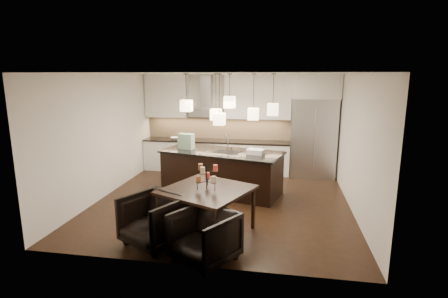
% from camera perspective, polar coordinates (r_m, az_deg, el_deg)
% --- Properties ---
extents(floor, '(5.50, 5.50, 0.02)m').
position_cam_1_polar(floor, '(7.91, -0.25, -8.55)').
color(floor, black).
rests_on(floor, ground).
extents(ceiling, '(5.50, 5.50, 0.02)m').
position_cam_1_polar(ceiling, '(7.41, -0.27, 12.33)').
color(ceiling, white).
rests_on(ceiling, wall_back).
extents(wall_back, '(5.50, 0.02, 2.80)m').
position_cam_1_polar(wall_back, '(10.23, 2.46, 4.31)').
color(wall_back, silver).
rests_on(wall_back, ground).
extents(wall_front, '(5.50, 0.02, 2.80)m').
position_cam_1_polar(wall_front, '(4.91, -5.92, -4.22)').
color(wall_front, silver).
rests_on(wall_front, ground).
extents(wall_left, '(0.02, 5.50, 2.80)m').
position_cam_1_polar(wall_left, '(8.46, -19.01, 2.04)').
color(wall_left, silver).
rests_on(wall_left, ground).
extents(wall_right, '(0.02, 5.50, 2.80)m').
position_cam_1_polar(wall_right, '(7.56, 20.80, 0.80)').
color(wall_right, silver).
rests_on(wall_right, ground).
extents(refrigerator, '(1.20, 0.72, 2.15)m').
position_cam_1_polar(refrigerator, '(9.85, 14.35, 1.73)').
color(refrigerator, '#B7B7BA').
rests_on(refrigerator, floor).
extents(fridge_panel, '(1.26, 0.72, 0.65)m').
position_cam_1_polar(fridge_panel, '(9.71, 14.78, 9.89)').
color(fridge_panel, silver).
rests_on(fridge_panel, refrigerator).
extents(lower_cabinets, '(4.21, 0.62, 0.88)m').
position_cam_1_polar(lower_cabinets, '(10.18, -1.32, -1.22)').
color(lower_cabinets, silver).
rests_on(lower_cabinets, floor).
extents(countertop, '(4.21, 0.66, 0.04)m').
position_cam_1_polar(countertop, '(10.09, -1.34, 1.33)').
color(countertop, black).
rests_on(countertop, lower_cabinets).
extents(backsplash, '(4.21, 0.02, 0.63)m').
position_cam_1_polar(backsplash, '(10.32, -1.02, 3.46)').
color(backsplash, tan).
rests_on(backsplash, countertop).
extents(upper_cab_left, '(1.25, 0.35, 1.25)m').
position_cam_1_polar(upper_cab_left, '(10.45, -9.28, 8.60)').
color(upper_cab_left, silver).
rests_on(upper_cab_left, wall_back).
extents(upper_cab_right, '(1.85, 0.35, 1.25)m').
position_cam_1_polar(upper_cab_right, '(9.91, 5.56, 8.52)').
color(upper_cab_right, silver).
rests_on(upper_cab_right, wall_back).
extents(hood_canopy, '(0.90, 0.52, 0.24)m').
position_cam_1_polar(hood_canopy, '(10.08, -2.99, 6.02)').
color(hood_canopy, '#B7B7BA').
rests_on(hood_canopy, wall_back).
extents(hood_chimney, '(0.30, 0.28, 0.96)m').
position_cam_1_polar(hood_chimney, '(10.14, -2.88, 9.46)').
color(hood_chimney, '#B7B7BA').
rests_on(hood_chimney, hood_canopy).
extents(fruit_bowl, '(0.34, 0.34, 0.06)m').
position_cam_1_polar(fruit_bowl, '(10.33, -7.98, 1.76)').
color(fruit_bowl, silver).
rests_on(fruit_bowl, countertop).
extents(island_body, '(2.92, 1.73, 0.96)m').
position_cam_1_polar(island_body, '(8.35, -0.36, -3.88)').
color(island_body, black).
rests_on(island_body, floor).
extents(island_top, '(3.02, 1.84, 0.04)m').
position_cam_1_polar(island_top, '(8.23, -0.37, -0.51)').
color(island_top, black).
rests_on(island_top, island_body).
extents(faucet, '(0.17, 0.28, 0.42)m').
position_cam_1_polar(faucet, '(8.24, 0.64, 1.13)').
color(faucet, silver).
rests_on(faucet, island_top).
extents(tote_bag, '(0.41, 0.28, 0.37)m').
position_cam_1_polar(tote_bag, '(8.52, -6.19, 1.27)').
color(tote_bag, '#21683D').
rests_on(tote_bag, island_top).
extents(food_container, '(0.42, 0.35, 0.11)m').
position_cam_1_polar(food_container, '(7.95, 5.19, -0.44)').
color(food_container, silver).
rests_on(food_container, island_top).
extents(dining_table, '(1.80, 1.80, 0.82)m').
position_cam_1_polar(dining_table, '(6.29, -2.81, -10.02)').
color(dining_table, black).
rests_on(dining_table, floor).
extents(candelabra, '(0.52, 0.52, 0.48)m').
position_cam_1_polar(candelabra, '(6.07, -2.87, -4.33)').
color(candelabra, black).
rests_on(candelabra, dining_table).
extents(candle_a, '(0.11, 0.11, 0.11)m').
position_cam_1_polar(candle_a, '(6.00, -1.68, -4.98)').
color(candle_a, beige).
rests_on(candle_a, candelabra).
extents(candle_b, '(0.11, 0.11, 0.11)m').
position_cam_1_polar(candle_b, '(6.23, -2.73, -4.34)').
color(candle_b, '#C94133').
rests_on(candle_b, candelabra).
extents(candle_c, '(0.11, 0.11, 0.11)m').
position_cam_1_polar(candle_c, '(6.03, -4.20, -4.92)').
color(candle_c, '#995327').
rests_on(candle_c, candelabra).
extents(candle_d, '(0.11, 0.11, 0.11)m').
position_cam_1_polar(candle_d, '(6.05, -1.42, -3.12)').
color(candle_d, '#C94133').
rests_on(candle_d, candelabra).
extents(candle_e, '(0.11, 0.11, 0.11)m').
position_cam_1_polar(candle_e, '(6.14, -3.84, -2.92)').
color(candle_e, '#995327').
rests_on(candle_e, candelabra).
extents(candle_f, '(0.11, 0.11, 0.11)m').
position_cam_1_polar(candle_f, '(5.92, -3.53, -3.48)').
color(candle_f, beige).
rests_on(candle_f, candelabra).
extents(armchair_left, '(1.23, 1.24, 0.84)m').
position_cam_1_polar(armchair_left, '(6.00, -11.32, -11.28)').
color(armchair_left, black).
rests_on(armchair_left, floor).
extents(armchair_right, '(1.17, 1.17, 0.78)m').
position_cam_1_polar(armchair_right, '(5.40, -3.25, -14.12)').
color(armchair_right, black).
rests_on(armchair_right, floor).
extents(pendant_a, '(0.24, 0.24, 0.26)m').
position_cam_1_polar(pendant_a, '(8.05, -6.16, 7.05)').
color(pendant_a, beige).
rests_on(pendant_a, ceiling).
extents(pendant_b, '(0.24, 0.24, 0.26)m').
position_cam_1_polar(pendant_b, '(8.22, -1.32, 5.64)').
color(pendant_b, beige).
rests_on(pendant_b, ceiling).
extents(pendant_c, '(0.24, 0.24, 0.26)m').
position_cam_1_polar(pendant_c, '(7.93, 0.92, 7.64)').
color(pendant_c, beige).
rests_on(pendant_c, ceiling).
extents(pendant_d, '(0.24, 0.24, 0.26)m').
position_cam_1_polar(pendant_d, '(7.99, 4.81, 5.70)').
color(pendant_d, beige).
rests_on(pendant_d, ceiling).
extents(pendant_e, '(0.24, 0.24, 0.26)m').
position_cam_1_polar(pendant_e, '(7.77, 7.97, 6.40)').
color(pendant_e, beige).
rests_on(pendant_e, ceiling).
extents(pendant_f, '(0.24, 0.24, 0.26)m').
position_cam_1_polar(pendant_f, '(7.76, -0.75, 4.91)').
color(pendant_f, beige).
rests_on(pendant_f, ceiling).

